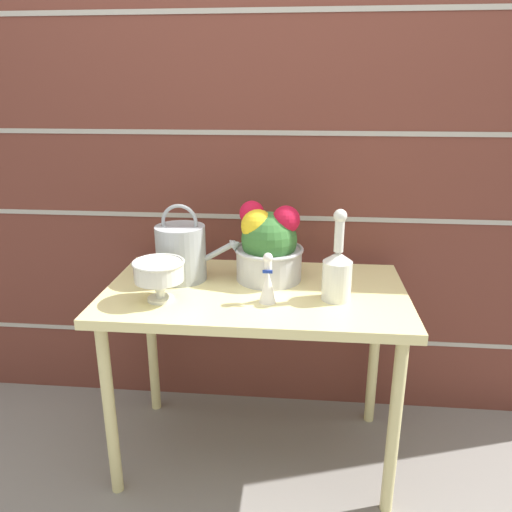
% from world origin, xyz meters
% --- Properties ---
extents(ground_plane, '(12.00, 12.00, 0.00)m').
position_xyz_m(ground_plane, '(0.00, 0.00, 0.00)').
color(ground_plane, gray).
extents(brick_wall, '(3.60, 0.08, 2.20)m').
position_xyz_m(brick_wall, '(0.00, 0.43, 1.10)').
color(brick_wall, brown).
rests_on(brick_wall, ground_plane).
extents(patio_table, '(1.12, 0.64, 0.74)m').
position_xyz_m(patio_table, '(0.00, 0.00, 0.66)').
color(patio_table, beige).
rests_on(patio_table, ground_plane).
extents(watering_can, '(0.34, 0.19, 0.30)m').
position_xyz_m(watering_can, '(-0.29, 0.08, 0.85)').
color(watering_can, '#9EA3A8').
rests_on(watering_can, patio_table).
extents(crystal_pedestal_bowl, '(0.18, 0.18, 0.15)m').
position_xyz_m(crystal_pedestal_bowl, '(-0.32, -0.14, 0.85)').
color(crystal_pedestal_bowl, silver).
rests_on(crystal_pedestal_bowl, patio_table).
extents(flower_planter, '(0.27, 0.27, 0.31)m').
position_xyz_m(flower_planter, '(0.04, 0.11, 0.88)').
color(flower_planter, '#BCBCC1').
rests_on(flower_planter, patio_table).
extents(glass_decanter, '(0.10, 0.10, 0.33)m').
position_xyz_m(glass_decanter, '(0.30, -0.07, 0.85)').
color(glass_decanter, silver).
rests_on(glass_decanter, patio_table).
extents(figurine_vase, '(0.06, 0.06, 0.18)m').
position_xyz_m(figurine_vase, '(0.05, -0.11, 0.81)').
color(figurine_vase, white).
rests_on(figurine_vase, patio_table).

